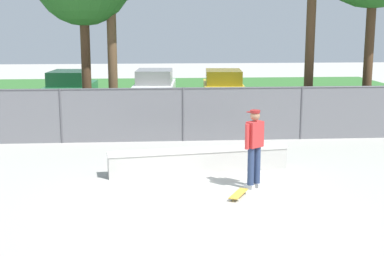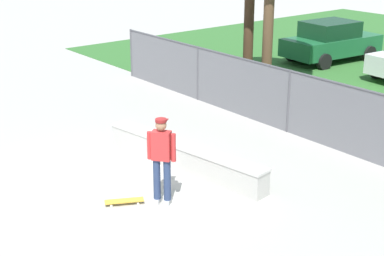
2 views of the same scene
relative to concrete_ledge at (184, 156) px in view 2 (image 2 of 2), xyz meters
name	(u,v)px [view 2 (image 2 of 2)]	position (x,y,z in m)	size (l,w,h in m)	color
ground_plane	(112,186)	(-0.19, -1.84, -0.31)	(80.00, 80.00, 0.00)	#ADAAA3
concrete_ledge	(184,156)	(0.00, 0.00, 0.00)	(4.70, 1.15, 0.62)	#B7B5AD
skateboarder	(162,157)	(1.15, -1.44, 0.72)	(0.50, 0.43, 1.84)	beige
skateboard	(124,201)	(0.70, -2.08, -0.24)	(0.55, 0.80, 0.09)	gold
chainlink_fence	(289,99)	(-0.19, 3.75, 0.65)	(15.66, 0.07, 1.76)	#4C4C51
car_green	(331,41)	(-4.94, 11.46, 0.53)	(2.28, 4.33, 1.66)	#1E6638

